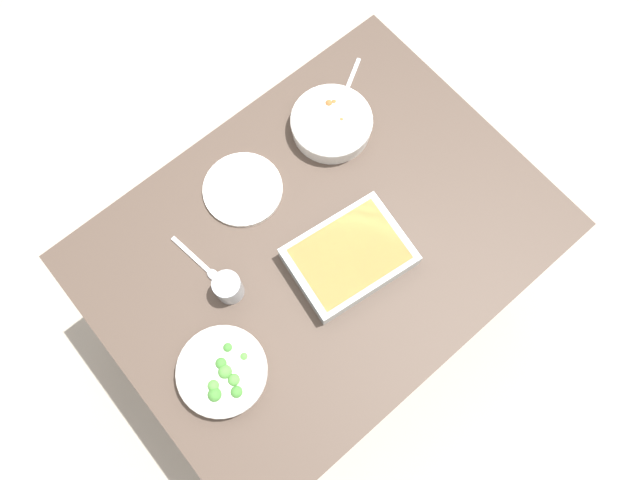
# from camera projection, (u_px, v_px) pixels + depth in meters

# --- Properties ---
(ground_plane) EXTENTS (6.00, 6.00, 0.00)m
(ground_plane) POSITION_uv_depth(u_px,v_px,m) (320.00, 299.00, 2.24)
(ground_plane) COLOR #B2A899
(dining_table) EXTENTS (1.20, 0.90, 0.74)m
(dining_table) POSITION_uv_depth(u_px,v_px,m) (320.00, 250.00, 1.62)
(dining_table) COLOR #4C3D33
(dining_table) RESTS_ON ground_plane
(stew_bowl) EXTENTS (0.23, 0.23, 0.06)m
(stew_bowl) POSITION_uv_depth(u_px,v_px,m) (331.00, 123.00, 1.61)
(stew_bowl) COLOR silver
(stew_bowl) RESTS_ON dining_table
(broccoli_bowl) EXTENTS (0.22, 0.22, 0.06)m
(broccoli_bowl) POSITION_uv_depth(u_px,v_px,m) (223.00, 372.00, 1.40)
(broccoli_bowl) COLOR silver
(broccoli_bowl) RESTS_ON dining_table
(baking_dish) EXTENTS (0.33, 0.26, 0.06)m
(baking_dish) POSITION_uv_depth(u_px,v_px,m) (349.00, 257.00, 1.49)
(baking_dish) COLOR silver
(baking_dish) RESTS_ON dining_table
(drink_cup) EXTENTS (0.07, 0.07, 0.08)m
(drink_cup) POSITION_uv_depth(u_px,v_px,m) (229.00, 288.00, 1.46)
(drink_cup) COLOR #B2BCC6
(drink_cup) RESTS_ON dining_table
(side_plate) EXTENTS (0.22, 0.22, 0.01)m
(side_plate) POSITION_uv_depth(u_px,v_px,m) (243.00, 189.00, 1.58)
(side_plate) COLOR white
(side_plate) RESTS_ON dining_table
(spoon_by_stew) EXTENTS (0.16, 0.10, 0.01)m
(spoon_by_stew) POSITION_uv_depth(u_px,v_px,m) (347.00, 90.00, 1.68)
(spoon_by_stew) COLOR silver
(spoon_by_stew) RESTS_ON dining_table
(spoon_by_broccoli) EXTENTS (0.18, 0.05, 0.01)m
(spoon_by_broccoli) POSITION_uv_depth(u_px,v_px,m) (236.00, 359.00, 1.43)
(spoon_by_broccoli) COLOR silver
(spoon_by_broccoli) RESTS_ON dining_table
(spoon_spare) EXTENTS (0.04, 0.18, 0.01)m
(spoon_spare) POSITION_uv_depth(u_px,v_px,m) (202.00, 265.00, 1.51)
(spoon_spare) COLOR silver
(spoon_spare) RESTS_ON dining_table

